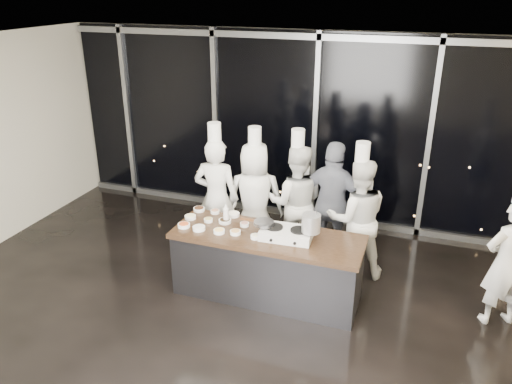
# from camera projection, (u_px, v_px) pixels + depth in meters

# --- Properties ---
(ground) EXTENTS (9.00, 9.00, 0.00)m
(ground) POSITION_uv_depth(u_px,v_px,m) (243.00, 335.00, 5.93)
(ground) COLOR black
(ground) RESTS_ON ground
(room_shell) EXTENTS (9.02, 7.02, 3.21)m
(room_shell) POSITION_uv_depth(u_px,v_px,m) (257.00, 158.00, 5.01)
(room_shell) COLOR beige
(room_shell) RESTS_ON ground
(window_wall) EXTENTS (8.90, 0.11, 3.20)m
(window_wall) POSITION_uv_depth(u_px,v_px,m) (316.00, 131.00, 8.29)
(window_wall) COLOR black
(window_wall) RESTS_ON ground
(demo_counter) EXTENTS (2.46, 0.86, 0.90)m
(demo_counter) POSITION_uv_depth(u_px,v_px,m) (267.00, 265.00, 6.54)
(demo_counter) COLOR #38373D
(demo_counter) RESTS_ON ground
(stove) EXTENTS (0.67, 0.45, 0.14)m
(stove) POSITION_uv_depth(u_px,v_px,m) (286.00, 233.00, 6.27)
(stove) COLOR silver
(stove) RESTS_ON demo_counter
(frying_pan) EXTENTS (0.45, 0.27, 0.04)m
(frying_pan) POSITION_uv_depth(u_px,v_px,m) (263.00, 223.00, 6.32)
(frying_pan) COLOR slate
(frying_pan) RESTS_ON stove
(stock_pot) EXTENTS (0.24, 0.24, 0.23)m
(stock_pot) POSITION_uv_depth(u_px,v_px,m) (311.00, 223.00, 6.10)
(stock_pot) COLOR silver
(stock_pot) RESTS_ON stove
(prep_bowls) EXTENTS (1.39, 0.70, 0.05)m
(prep_bowls) POSITION_uv_depth(u_px,v_px,m) (221.00, 223.00, 6.63)
(prep_bowls) COLOR white
(prep_bowls) RESTS_ON demo_counter
(squeeze_bottle) EXTENTS (0.08, 0.08, 0.27)m
(squeeze_bottle) POSITION_uv_depth(u_px,v_px,m) (226.00, 214.00, 6.64)
(squeeze_bottle) COLOR white
(squeeze_bottle) RESTS_ON demo_counter
(chef_far_left) EXTENTS (0.72, 0.51, 2.07)m
(chef_far_left) POSITION_uv_depth(u_px,v_px,m) (217.00, 197.00, 7.38)
(chef_far_left) COLOR silver
(chef_far_left) RESTS_ON ground
(chef_left) EXTENTS (1.00, 0.81, 2.00)m
(chef_left) POSITION_uv_depth(u_px,v_px,m) (255.00, 199.00, 7.43)
(chef_left) COLOR silver
(chef_left) RESTS_ON ground
(chef_center) EXTENTS (0.98, 0.84, 2.00)m
(chef_center) POSITION_uv_depth(u_px,v_px,m) (296.00, 202.00, 7.34)
(chef_center) COLOR silver
(chef_center) RESTS_ON ground
(guest) EXTENTS (1.15, 0.61, 1.87)m
(guest) POSITION_uv_depth(u_px,v_px,m) (333.00, 205.00, 7.13)
(guest) COLOR #121A31
(guest) RESTS_ON ground
(chef_right) EXTENTS (1.01, 0.89, 1.97)m
(chef_right) POSITION_uv_depth(u_px,v_px,m) (357.00, 218.00, 6.86)
(chef_right) COLOR silver
(chef_right) RESTS_ON ground
(chef_side) EXTENTS (0.71, 0.61, 1.86)m
(chef_side) POSITION_uv_depth(u_px,v_px,m) (507.00, 262.00, 5.87)
(chef_side) COLOR silver
(chef_side) RESTS_ON ground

